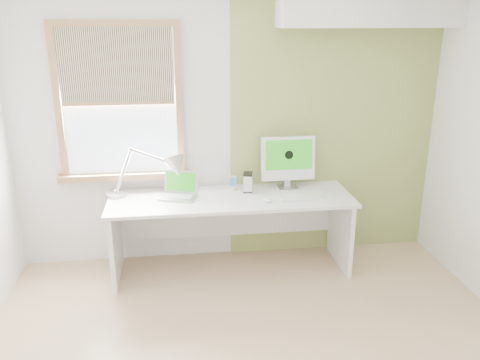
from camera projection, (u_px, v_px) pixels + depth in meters
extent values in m
cube|color=silver|center=(230.00, 126.00, 4.63)|extent=(4.00, 0.02, 2.60)
cube|color=#899948|center=(334.00, 124.00, 4.73)|extent=(2.00, 0.02, 2.60)
cube|color=white|center=(370.00, 2.00, 4.25)|extent=(1.60, 0.40, 0.42)
cube|color=#9C6B42|center=(58.00, 104.00, 4.33)|extent=(0.06, 0.06, 1.42)
cube|color=#9C6B42|center=(179.00, 102.00, 4.46)|extent=(0.06, 0.06, 1.42)
cube|color=#9C6B42|center=(113.00, 23.00, 4.18)|extent=(1.00, 0.06, 0.06)
cube|color=#9C6B42|center=(125.00, 176.00, 4.59)|extent=(1.20, 0.14, 0.06)
cube|color=#D1E2F9|center=(120.00, 102.00, 4.41)|extent=(1.00, 0.01, 1.30)
cube|color=beige|center=(116.00, 66.00, 4.27)|extent=(0.98, 0.02, 0.65)
cube|color=#9C6B42|center=(119.00, 103.00, 4.37)|extent=(0.98, 0.03, 0.03)
cube|color=white|center=(231.00, 199.00, 4.45)|extent=(2.20, 0.70, 0.03)
cube|color=white|center=(116.00, 242.00, 4.44)|extent=(0.04, 0.64, 0.70)
cube|color=white|center=(340.00, 229.00, 4.70)|extent=(0.04, 0.64, 0.70)
cube|color=white|center=(228.00, 213.00, 4.84)|extent=(2.08, 0.02, 0.48)
cylinder|color=#BABDBF|center=(116.00, 194.00, 4.48)|extent=(0.19, 0.19, 0.03)
sphere|color=#BABDBF|center=(116.00, 192.00, 4.47)|extent=(0.06, 0.06, 0.06)
cylinder|color=#BABDBF|center=(124.00, 171.00, 4.42)|extent=(0.19, 0.03, 0.40)
sphere|color=#BABDBF|center=(131.00, 150.00, 4.37)|extent=(0.05, 0.05, 0.05)
cylinder|color=#BABDBF|center=(152.00, 157.00, 4.40)|extent=(0.37, 0.07, 0.16)
sphere|color=#BABDBF|center=(172.00, 163.00, 4.42)|extent=(0.05, 0.05, 0.04)
cone|color=#BABDBF|center=(176.00, 167.00, 4.44)|extent=(0.29, 0.32, 0.25)
cube|color=#BABDBF|center=(178.00, 197.00, 4.43)|extent=(0.36, 0.30, 0.02)
cube|color=#B2B5B7|center=(178.00, 196.00, 4.42)|extent=(0.29, 0.21, 0.00)
cube|color=#BABDBF|center=(181.00, 182.00, 4.49)|extent=(0.32, 0.16, 0.20)
cube|color=#207C16|center=(181.00, 182.00, 4.49)|extent=(0.28, 0.13, 0.17)
cylinder|color=#BABDBF|center=(233.00, 188.00, 4.64)|extent=(0.09, 0.09, 0.02)
cube|color=#BABDBF|center=(233.00, 182.00, 4.62)|extent=(0.06, 0.02, 0.11)
cube|color=#194C99|center=(233.00, 182.00, 4.62)|extent=(0.05, 0.01, 0.08)
cube|color=#BABDBF|center=(248.00, 182.00, 4.58)|extent=(0.10, 0.15, 0.17)
cube|color=black|center=(248.00, 174.00, 4.55)|extent=(0.11, 0.15, 0.01)
cube|color=black|center=(248.00, 190.00, 4.60)|extent=(0.11, 0.15, 0.01)
cube|color=#BABDBF|center=(288.00, 187.00, 4.68)|extent=(0.19, 0.17, 0.01)
cube|color=#BABDBF|center=(287.00, 178.00, 4.68)|extent=(0.06, 0.02, 0.16)
cube|color=white|center=(288.00, 158.00, 4.61)|extent=(0.51, 0.10, 0.41)
cube|color=#207C16|center=(289.00, 155.00, 4.57)|extent=(0.44, 0.04, 0.28)
cylinder|color=black|center=(289.00, 155.00, 4.57)|extent=(0.08, 0.01, 0.08)
cube|color=white|center=(302.00, 199.00, 4.39)|extent=(0.40, 0.12, 0.01)
cube|color=white|center=(302.00, 198.00, 4.39)|extent=(0.37, 0.09, 0.00)
ellipsoid|color=white|center=(267.00, 200.00, 4.34)|extent=(0.10, 0.13, 0.03)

